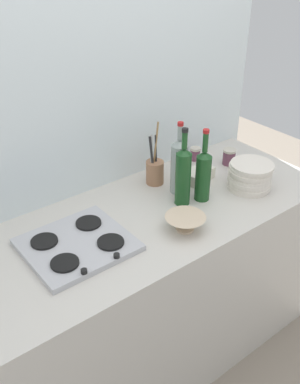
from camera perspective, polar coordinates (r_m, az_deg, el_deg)
The scene contains 13 objects.
ground_plane at distance 2.59m, azimuth 0.00°, elevation -19.71°, with size 6.00×6.00×0.00m, color gray.
counter_block at distance 2.26m, azimuth 0.00°, elevation -12.48°, with size 1.80×0.70×0.90m, color beige.
backsplash_panel at distance 2.08m, azimuth -6.58°, elevation 10.49°, with size 1.90×0.06×2.56m, color silver.
stovetop_hob at distance 1.80m, azimuth -9.24°, elevation -6.69°, with size 0.41×0.37×0.04m.
plate_stack at distance 2.20m, azimuth 12.68°, elevation 2.05°, with size 0.21×0.21×0.13m.
wine_bottle_leftmost at distance 2.04m, azimuth 6.83°, elevation 2.30°, with size 0.07×0.07×0.35m.
wine_bottle_mid_left at distance 2.09m, azimuth 3.73°, elevation 3.44°, with size 0.08×0.08×0.36m.
wine_bottle_mid_right at distance 1.99m, azimuth 4.26°, elevation 2.18°, with size 0.07×0.07×0.37m.
mixing_bowl at distance 1.87m, azimuth 4.53°, elevation -3.90°, with size 0.17×0.17×0.07m.
butter_dish at distance 2.24m, azimuth 6.24°, elevation 2.21°, with size 0.16×0.09×0.06m, color silver.
utensil_crock at distance 2.19m, azimuth 0.61°, elevation 2.75°, with size 0.09×0.09×0.32m.
condiment_jar_front at distance 2.44m, azimuth 5.81°, elevation 4.90°, with size 0.06×0.06×0.07m.
condiment_jar_rear at distance 2.41m, azimuth 10.09°, elevation 4.48°, with size 0.07×0.07×0.09m.
Camera 1 is at (-1.01, -1.29, 2.01)m, focal length 41.64 mm.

